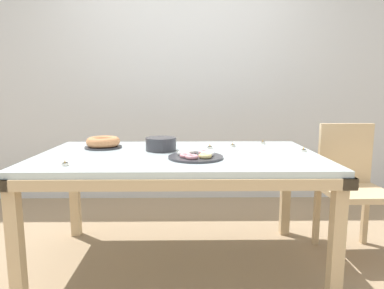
{
  "coord_description": "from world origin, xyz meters",
  "views": [
    {
      "loc": [
        0.06,
        -2.21,
        1.17
      ],
      "look_at": [
        0.09,
        -0.01,
        0.83
      ],
      "focal_mm": 32.0,
      "sensor_mm": 36.0,
      "label": 1
    }
  ],
  "objects_px": {
    "cake_chocolate_round": "(103,143)",
    "chair": "(351,182)",
    "tealight_left_edge": "(263,143)",
    "plate_stack": "(161,144)",
    "tealight_right_edge": "(304,150)",
    "pastry_platter": "(196,156)",
    "tealight_centre": "(210,147)",
    "tealight_near_cakes": "(233,146)",
    "tealight_near_front": "(65,164)"
  },
  "relations": [
    {
      "from": "chair",
      "to": "plate_stack",
      "type": "distance_m",
      "value": 1.4
    },
    {
      "from": "chair",
      "to": "tealight_right_edge",
      "type": "bearing_deg",
      "value": -162.22
    },
    {
      "from": "tealight_centre",
      "to": "tealight_near_cakes",
      "type": "xyz_separation_m",
      "value": [
        0.17,
        0.07,
        0.0
      ]
    },
    {
      "from": "tealight_right_edge",
      "to": "tealight_left_edge",
      "type": "xyz_separation_m",
      "value": [
        -0.2,
        0.35,
        0.0
      ]
    },
    {
      "from": "chair",
      "to": "pastry_platter",
      "type": "relative_size",
      "value": 2.8
    },
    {
      "from": "cake_chocolate_round",
      "to": "tealight_near_front",
      "type": "height_order",
      "value": "cake_chocolate_round"
    },
    {
      "from": "chair",
      "to": "cake_chocolate_round",
      "type": "relative_size",
      "value": 3.56
    },
    {
      "from": "plate_stack",
      "to": "cake_chocolate_round",
      "type": "bearing_deg",
      "value": 164.8
    },
    {
      "from": "tealight_centre",
      "to": "plate_stack",
      "type": "bearing_deg",
      "value": -167.57
    },
    {
      "from": "tealight_near_front",
      "to": "tealight_left_edge",
      "type": "xyz_separation_m",
      "value": [
        1.25,
        0.76,
        0.0
      ]
    },
    {
      "from": "chair",
      "to": "plate_stack",
      "type": "height_order",
      "value": "chair"
    },
    {
      "from": "chair",
      "to": "plate_stack",
      "type": "bearing_deg",
      "value": -177.23
    },
    {
      "from": "pastry_platter",
      "to": "tealight_near_front",
      "type": "distance_m",
      "value": 0.75
    },
    {
      "from": "tealight_right_edge",
      "to": "tealight_centre",
      "type": "xyz_separation_m",
      "value": [
        -0.62,
        0.14,
        0.0
      ]
    },
    {
      "from": "cake_chocolate_round",
      "to": "plate_stack",
      "type": "distance_m",
      "value": 0.44
    },
    {
      "from": "tealight_near_front",
      "to": "tealight_near_cakes",
      "type": "bearing_deg",
      "value": 31.96
    },
    {
      "from": "tealight_near_front",
      "to": "tealight_left_edge",
      "type": "distance_m",
      "value": 1.47
    },
    {
      "from": "tealight_centre",
      "to": "chair",
      "type": "bearing_deg",
      "value": -0.51
    },
    {
      "from": "cake_chocolate_round",
      "to": "tealight_right_edge",
      "type": "bearing_deg",
      "value": -7.3
    },
    {
      "from": "tealight_right_edge",
      "to": "chair",
      "type": "bearing_deg",
      "value": 17.78
    },
    {
      "from": "plate_stack",
      "to": "tealight_left_edge",
      "type": "relative_size",
      "value": 5.25
    },
    {
      "from": "tealight_near_front",
      "to": "tealight_centre",
      "type": "distance_m",
      "value": 1.0
    },
    {
      "from": "cake_chocolate_round",
      "to": "tealight_near_cakes",
      "type": "bearing_deg",
      "value": 1.84
    },
    {
      "from": "chair",
      "to": "tealight_left_edge",
      "type": "height_order",
      "value": "chair"
    },
    {
      "from": "chair",
      "to": "cake_chocolate_round",
      "type": "bearing_deg",
      "value": 178.44
    },
    {
      "from": "tealight_left_edge",
      "to": "pastry_platter",
      "type": "bearing_deg",
      "value": -133.44
    },
    {
      "from": "chair",
      "to": "tealight_near_front",
      "type": "height_order",
      "value": "chair"
    },
    {
      "from": "chair",
      "to": "tealight_right_edge",
      "type": "xyz_separation_m",
      "value": [
        -0.4,
        -0.13,
        0.26
      ]
    },
    {
      "from": "plate_stack",
      "to": "tealight_near_front",
      "type": "height_order",
      "value": "plate_stack"
    },
    {
      "from": "pastry_platter",
      "to": "tealight_near_cakes",
      "type": "bearing_deg",
      "value": 56.43
    },
    {
      "from": "tealight_centre",
      "to": "tealight_near_front",
      "type": "bearing_deg",
      "value": -146.21
    },
    {
      "from": "cake_chocolate_round",
      "to": "chair",
      "type": "bearing_deg",
      "value": -1.56
    },
    {
      "from": "plate_stack",
      "to": "pastry_platter",
      "type": "bearing_deg",
      "value": -50.08
    },
    {
      "from": "chair",
      "to": "tealight_left_edge",
      "type": "xyz_separation_m",
      "value": [
        -0.6,
        0.22,
        0.26
      ]
    },
    {
      "from": "tealight_centre",
      "to": "tealight_left_edge",
      "type": "distance_m",
      "value": 0.47
    },
    {
      "from": "pastry_platter",
      "to": "tealight_left_edge",
      "type": "height_order",
      "value": "pastry_platter"
    },
    {
      "from": "chair",
      "to": "tealight_right_edge",
      "type": "relative_size",
      "value": 23.5
    },
    {
      "from": "cake_chocolate_round",
      "to": "tealight_near_front",
      "type": "xyz_separation_m",
      "value": [
        -0.07,
        -0.6,
        -0.03
      ]
    },
    {
      "from": "tealight_centre",
      "to": "tealight_near_cakes",
      "type": "distance_m",
      "value": 0.19
    },
    {
      "from": "pastry_platter",
      "to": "tealight_near_front",
      "type": "height_order",
      "value": "pastry_platter"
    },
    {
      "from": "tealight_left_edge",
      "to": "tealight_centre",
      "type": "bearing_deg",
      "value": -153.73
    },
    {
      "from": "tealight_left_edge",
      "to": "plate_stack",
      "type": "bearing_deg",
      "value": -159.61
    },
    {
      "from": "tealight_right_edge",
      "to": "tealight_near_cakes",
      "type": "bearing_deg",
      "value": 155.24
    },
    {
      "from": "tealight_right_edge",
      "to": "tealight_left_edge",
      "type": "bearing_deg",
      "value": 119.77
    },
    {
      "from": "plate_stack",
      "to": "tealight_left_edge",
      "type": "bearing_deg",
      "value": 20.39
    },
    {
      "from": "tealight_right_edge",
      "to": "tealight_near_cakes",
      "type": "relative_size",
      "value": 1.0
    },
    {
      "from": "cake_chocolate_round",
      "to": "tealight_near_front",
      "type": "bearing_deg",
      "value": -96.28
    },
    {
      "from": "tealight_near_cakes",
      "to": "tealight_left_edge",
      "type": "bearing_deg",
      "value": 28.98
    },
    {
      "from": "tealight_near_cakes",
      "to": "tealight_centre",
      "type": "bearing_deg",
      "value": -157.93
    },
    {
      "from": "plate_stack",
      "to": "tealight_near_cakes",
      "type": "distance_m",
      "value": 0.53
    }
  ]
}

